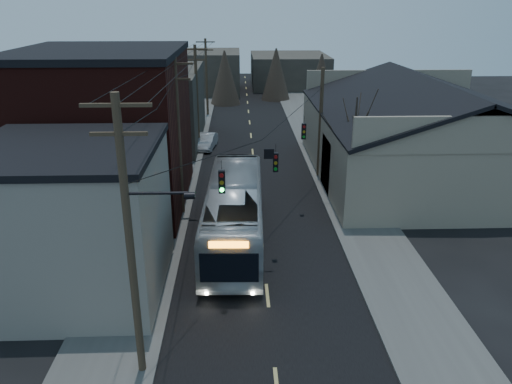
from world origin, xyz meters
TOP-DOWN VIEW (x-y plane):
  - road_surface at (0.00, 30.00)m, footprint 9.00×110.00m
  - sidewalk_left at (-6.50, 30.00)m, footprint 4.00×110.00m
  - sidewalk_right at (6.50, 30.00)m, footprint 4.00×110.00m
  - building_clapboard at (-9.00, 9.00)m, footprint 8.00×8.00m
  - building_brick at (-10.00, 20.00)m, footprint 10.00×12.00m
  - building_left_far at (-9.50, 36.00)m, footprint 9.00×14.00m
  - warehouse at (13.00, 25.00)m, footprint 16.16×20.60m
  - building_far_left at (-6.00, 65.00)m, footprint 10.00×12.00m
  - building_far_right at (7.00, 70.00)m, footprint 12.00×14.00m
  - bare_tree at (6.50, 20.00)m, footprint 0.40×0.40m
  - utility_lines at (-3.11, 24.14)m, footprint 11.24×45.28m
  - bus at (-1.56, 13.85)m, footprint 3.49×13.22m
  - parked_car at (-4.30, 33.35)m, footprint 2.03×4.37m

SIDE VIEW (x-z plane):
  - road_surface at x=0.00m, z-range 0.00..0.02m
  - sidewalk_left at x=-6.50m, z-range 0.00..0.12m
  - sidewalk_right at x=6.50m, z-range 0.00..0.12m
  - parked_car at x=-4.30m, z-range 0.00..1.39m
  - bus at x=-1.56m, z-range 0.00..3.66m
  - building_far_right at x=7.00m, z-range 0.00..5.00m
  - warehouse at x=13.00m, z-range -1.17..6.56m
  - building_far_left at x=-6.00m, z-range 0.00..6.00m
  - building_clapboard at x=-9.00m, z-range 0.00..7.00m
  - building_left_far at x=-9.50m, z-range 0.00..7.00m
  - bare_tree at x=6.50m, z-range 0.00..7.20m
  - utility_lines at x=-3.11m, z-range -0.30..10.20m
  - building_brick at x=-10.00m, z-range 0.00..10.00m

